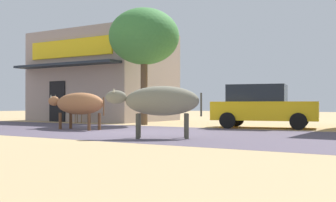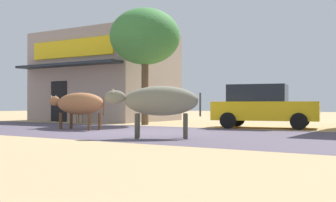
% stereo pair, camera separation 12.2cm
% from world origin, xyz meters
% --- Properties ---
extents(ground, '(80.00, 80.00, 0.00)m').
position_xyz_m(ground, '(0.00, 0.00, 0.00)').
color(ground, tan).
extents(asphalt_road, '(72.00, 6.56, 0.00)m').
position_xyz_m(asphalt_road, '(0.00, 0.00, 0.00)').
color(asphalt_road, '#514757').
rests_on(asphalt_road, ground).
extents(storefront_left_cafe, '(6.85, 6.07, 4.80)m').
position_xyz_m(storefront_left_cafe, '(-7.44, 7.07, 2.40)').
color(storefront_left_cafe, '#A59188').
rests_on(storefront_left_cafe, ground).
extents(roadside_tree, '(3.09, 3.09, 5.12)m').
position_xyz_m(roadside_tree, '(-2.59, 4.07, 3.85)').
color(roadside_tree, brown).
rests_on(roadside_tree, ground).
extents(parked_hatchback_car, '(4.12, 2.43, 1.64)m').
position_xyz_m(parked_hatchback_car, '(2.67, 4.38, 0.84)').
color(parked_hatchback_car, yellow).
rests_on(parked_hatchback_car, ground).
extents(cow_near_brown, '(2.90, 0.87, 1.32)m').
position_xyz_m(cow_near_brown, '(-2.57, -0.03, 0.92)').
color(cow_near_brown, '#9C633D').
rests_on(cow_near_brown, ground).
extents(cow_far_dark, '(2.35, 1.70, 1.38)m').
position_xyz_m(cow_far_dark, '(2.00, -1.76, 0.98)').
color(cow_far_dark, slate).
rests_on(cow_far_dark, ground).
extents(cafe_chair_near_tree, '(0.52, 0.52, 0.92)m').
position_xyz_m(cafe_chair_near_tree, '(-6.33, 3.85, 0.51)').
color(cafe_chair_near_tree, brown).
rests_on(cafe_chair_near_tree, ground).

